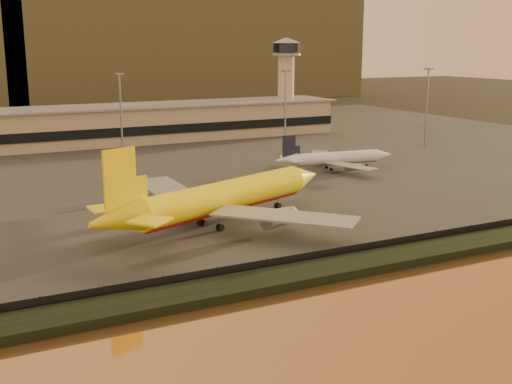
{
  "coord_description": "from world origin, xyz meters",
  "views": [
    {
      "loc": [
        -55.65,
        -91.8,
        32.98
      ],
      "look_at": [
        -3.27,
        12.0,
        6.26
      ],
      "focal_mm": 45.0,
      "sensor_mm": 36.0,
      "label": 1
    }
  ],
  "objects": [
    {
      "name": "embankment",
      "position": [
        0.0,
        -17.0,
        0.7
      ],
      "size": [
        320.0,
        7.0,
        1.4
      ],
      "primitive_type": "cube",
      "color": "black",
      "rests_on": "ground"
    },
    {
      "name": "control_tower",
      "position": [
        70.0,
        131.0,
        21.66
      ],
      "size": [
        11.2,
        11.2,
        35.5
      ],
      "color": "tan",
      "rests_on": "tarmac"
    },
    {
      "name": "gse_vehicle_white",
      "position": [
        -22.15,
        39.09,
        1.06
      ],
      "size": [
        4.15,
        2.71,
        1.72
      ],
      "primitive_type": "cube",
      "rotation": [
        0.0,
        0.0,
        0.28
      ],
      "color": "white",
      "rests_on": "tarmac"
    },
    {
      "name": "ground",
      "position": [
        0.0,
        0.0,
        0.0
      ],
      "size": [
        900.0,
        900.0,
        0.0
      ],
      "primitive_type": "plane",
      "color": "black",
      "rests_on": "ground"
    },
    {
      "name": "apron_light_masts",
      "position": [
        15.0,
        75.0,
        15.7
      ],
      "size": [
        152.2,
        12.2,
        25.4
      ],
      "color": "slate",
      "rests_on": "tarmac"
    },
    {
      "name": "terminal_building",
      "position": [
        -14.52,
        125.55,
        6.25
      ],
      "size": [
        202.0,
        25.0,
        12.6
      ],
      "color": "tan",
      "rests_on": "tarmac"
    },
    {
      "name": "white_narrowbody_jet",
      "position": [
        40.12,
        50.55,
        3.14
      ],
      "size": [
        34.31,
        33.23,
        9.86
      ],
      "rotation": [
        0.0,
        0.0,
        -0.13
      ],
      "color": "white",
      "rests_on": "tarmac"
    },
    {
      "name": "tarmac",
      "position": [
        0.0,
        95.0,
        0.1
      ],
      "size": [
        320.0,
        220.0,
        0.2
      ],
      "primitive_type": "cube",
      "color": "#2D2D2D",
      "rests_on": "ground"
    },
    {
      "name": "perimeter_fence",
      "position": [
        0.0,
        -13.0,
        1.3
      ],
      "size": [
        300.0,
        0.05,
        2.2
      ],
      "primitive_type": "cube",
      "color": "black",
      "rests_on": "tarmac"
    },
    {
      "name": "dhl_cargo_jet",
      "position": [
        -9.34,
        14.03,
        5.29
      ],
      "size": [
        55.13,
        52.26,
        17.06
      ],
      "rotation": [
        0.0,
        0.0,
        0.37
      ],
      "color": "yellow",
      "rests_on": "tarmac"
    },
    {
      "name": "gse_vehicle_yellow",
      "position": [
        1.82,
        29.03,
        1.02
      ],
      "size": [
        3.96,
        2.54,
        1.64
      ],
      "primitive_type": "cube",
      "rotation": [
        0.0,
        0.0,
        -0.26
      ],
      "color": "yellow",
      "rests_on": "tarmac"
    }
  ]
}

